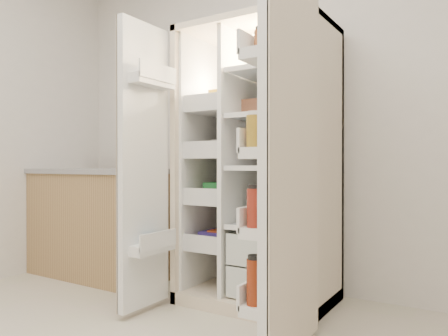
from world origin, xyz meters
The scene contains 5 objects.
wall_back centered at (0.00, 2.00, 1.35)m, with size 4.00×0.02×2.70m, color silver.
refrigerator centered at (-0.01, 1.65, 0.75)m, with size 0.92×0.70×1.80m.
freezer_door centered at (-0.52, 1.05, 0.89)m, with size 0.15×0.40×1.72m.
fridge_door centered at (0.46, 0.96, 0.87)m, with size 0.17×0.58×1.72m.
kitchen_counter centered at (-1.42, 1.53, 0.44)m, with size 1.20×0.64×0.87m.
Camera 1 is at (1.26, -0.88, 0.90)m, focal length 34.00 mm.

